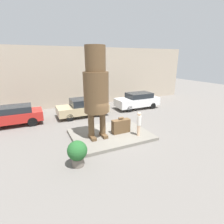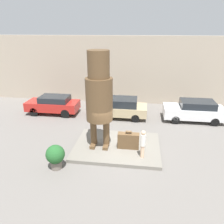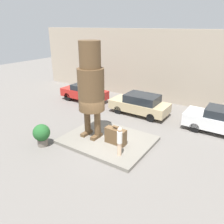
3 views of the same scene
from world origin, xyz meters
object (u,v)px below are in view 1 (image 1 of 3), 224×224
(planter_pot, at_px, (77,152))
(parked_car_white, at_px, (138,100))
(giant_suitcase, at_px, (121,126))
(parked_car_tan, at_px, (83,107))
(parked_car_red, at_px, (13,115))
(statue_figure, at_px, (96,86))
(tourist, at_px, (139,123))

(planter_pot, bearing_deg, parked_car_white, 41.83)
(giant_suitcase, relative_size, parked_car_tan, 0.28)
(parked_car_white, bearing_deg, giant_suitcase, 47.63)
(giant_suitcase, xyz_separation_m, planter_pot, (-3.50, -2.20, 0.08))
(parked_car_red, bearing_deg, parked_car_tan, 179.71)
(statue_figure, relative_size, tourist, 3.48)
(parked_car_tan, relative_size, parked_car_white, 0.99)
(parked_car_white, bearing_deg, parked_car_red, 0.14)
(tourist, bearing_deg, parked_car_red, 140.91)
(tourist, height_order, planter_pot, tourist)
(tourist, relative_size, parked_car_red, 0.37)
(tourist, distance_m, parked_car_white, 7.13)
(parked_car_red, xyz_separation_m, parked_car_white, (11.20, 0.03, 0.02))
(parked_car_tan, bearing_deg, giant_suitcase, 101.82)
(parked_car_tan, bearing_deg, statue_figure, 83.15)
(giant_suitcase, height_order, planter_pot, planter_pot)
(tourist, distance_m, parked_car_red, 9.47)
(parked_car_white, bearing_deg, planter_pot, 41.83)
(planter_pot, bearing_deg, parked_car_tan, 71.38)
(giant_suitcase, bearing_deg, tourist, -47.77)
(parked_car_tan, bearing_deg, tourist, 107.42)
(parked_car_tan, bearing_deg, planter_pot, 71.38)
(tourist, bearing_deg, planter_pot, -163.11)
(statue_figure, height_order, parked_car_red, statue_figure)
(parked_car_white, bearing_deg, statue_figure, 38.71)
(parked_car_tan, distance_m, parked_car_white, 5.72)
(parked_car_red, distance_m, parked_car_white, 11.20)
(giant_suitcase, bearing_deg, parked_car_white, 47.63)
(tourist, relative_size, planter_pot, 1.22)
(parked_car_red, distance_m, parked_car_tan, 5.49)
(planter_pot, bearing_deg, giant_suitcase, 32.11)
(parked_car_red, height_order, parked_car_white, parked_car_white)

